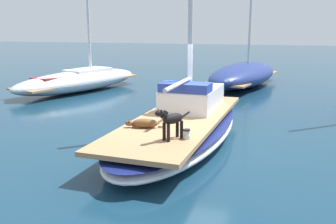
# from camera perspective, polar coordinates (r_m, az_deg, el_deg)

# --- Properties ---
(ground_plane) EXTENTS (120.00, 120.00, 0.00)m
(ground_plane) POSITION_cam_1_polar(r_m,az_deg,el_deg) (9.85, 1.80, -4.51)
(ground_plane) COLOR #143347
(sailboat_main) EXTENTS (2.67, 7.29, 0.66)m
(sailboat_main) POSITION_cam_1_polar(r_m,az_deg,el_deg) (9.76, 1.82, -2.63)
(sailboat_main) COLOR white
(sailboat_main) RESTS_ON ground
(mast_main) EXTENTS (0.14, 2.27, 6.15)m
(mast_main) POSITION_cam_1_polar(r_m,az_deg,el_deg) (10.12, 3.25, 15.44)
(mast_main) COLOR silver
(mast_main) RESTS_ON sailboat_main
(cabin_house) EXTENTS (1.45, 2.25, 0.84)m
(cabin_house) POSITION_cam_1_polar(r_m,az_deg,el_deg) (10.65, 3.65, 2.35)
(cabin_house) COLOR silver
(cabin_house) RESTS_ON sailboat_main
(dog_black) EXTENTS (0.56, 0.85, 0.70)m
(dog_black) POSITION_cam_1_polar(r_m,az_deg,el_deg) (7.62, 0.51, -1.23)
(dog_black) COLOR black
(dog_black) RESTS_ON sailboat_main
(dog_brown) EXTENTS (0.94, 0.40, 0.22)m
(dog_brown) POSITION_cam_1_polar(r_m,az_deg,el_deg) (8.64, -3.78, -1.73)
(dog_brown) COLOR brown
(dog_brown) RESTS_ON sailboat_main
(deck_winch) EXTENTS (0.16, 0.16, 0.21)m
(deck_winch) POSITION_cam_1_polar(r_m,az_deg,el_deg) (7.77, 2.86, -3.45)
(deck_winch) COLOR #B7B7BC
(deck_winch) RESTS_ON sailboat_main
(moored_boat_far_astern) EXTENTS (3.77, 7.65, 6.84)m
(moored_boat_far_astern) POSITION_cam_1_polar(r_m,az_deg,el_deg) (19.51, 11.50, 5.67)
(moored_boat_far_astern) COLOR navy
(moored_boat_far_astern) RESTS_ON ground
(moored_boat_port_side) EXTENTS (4.01, 7.63, 6.11)m
(moored_boat_port_side) POSITION_cam_1_polar(r_m,az_deg,el_deg) (18.15, -13.39, 4.80)
(moored_boat_port_side) COLOR #B2B7C1
(moored_boat_port_side) RESTS_ON ground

